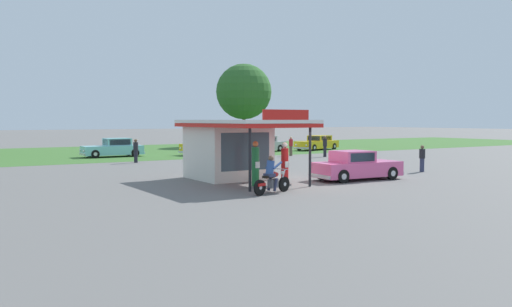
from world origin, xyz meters
TOP-DOWN VIEW (x-y plane):
  - ground_plane at (0.00, 0.00)m, footprint 300.00×300.00m
  - grass_verge_strip at (0.00, 30.00)m, footprint 120.00×24.00m
  - service_station_kiosk at (-1.65, 4.16)m, footprint 4.12×7.33m
  - gas_pump_nearside at (-2.46, 0.54)m, footprint 0.44×0.44m
  - gas_pump_offside at (-0.85, 0.54)m, footprint 0.44×0.44m
  - motorcycle_with_rider at (-2.82, -1.31)m, footprint 2.15×0.86m
  - featured_classic_sedan at (3.64, 0.62)m, footprint 4.90×2.16m
  - parked_car_back_row_right at (18.81, 22.68)m, footprint 5.78×3.37m
  - parked_car_back_row_centre_left at (6.06, 22.18)m, footprint 5.02×2.52m
  - parked_car_back_row_far_left at (-1.79, 23.74)m, footprint 5.03×2.11m
  - parked_car_back_row_left at (12.09, 22.86)m, footprint 5.60×2.81m
  - bystander_chatting_near_pumps at (12.96, 14.39)m, footprint 0.34×0.34m
  - bystander_admiring_sedan at (9.73, 1.59)m, footprint 0.34×0.34m
  - bystander_standing_back_lot at (-2.27, 16.91)m, footprint 0.37×0.37m
  - bystander_strolling_foreground at (11.29, 16.85)m, footprint 0.34×0.34m
  - tree_oak_far_left at (17.12, 34.27)m, footprint 6.54×6.54m

SIDE VIEW (x-z plane):
  - ground_plane at x=0.00m, z-range 0.00..0.00m
  - grass_verge_strip at x=0.00m, z-range 0.00..0.01m
  - motorcycle_with_rider at x=-2.82m, z-range -0.14..1.44m
  - parked_car_back_row_right at x=18.81m, z-range -0.06..1.40m
  - featured_classic_sedan at x=3.64m, z-range -0.08..1.41m
  - parked_car_back_row_left at x=12.09m, z-range -0.06..1.43m
  - parked_car_back_row_centre_left at x=6.06m, z-range -0.06..1.45m
  - parked_car_back_row_far_left at x=-1.79m, z-range -0.07..1.46m
  - bystander_admiring_sedan at x=9.73m, z-range 0.04..1.60m
  - bystander_strolling_foreground at x=11.29m, z-range 0.04..1.68m
  - bystander_standing_back_lot at x=-2.27m, z-range 0.06..1.75m
  - bystander_chatting_near_pumps at x=12.96m, z-range 0.05..1.78m
  - gas_pump_offside at x=-0.85m, z-range -0.08..1.93m
  - gas_pump_nearside at x=-2.46m, z-range -0.08..2.02m
  - service_station_kiosk at x=-1.65m, z-range 0.02..3.51m
  - tree_oak_far_left at x=17.12m, z-range 1.35..10.99m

